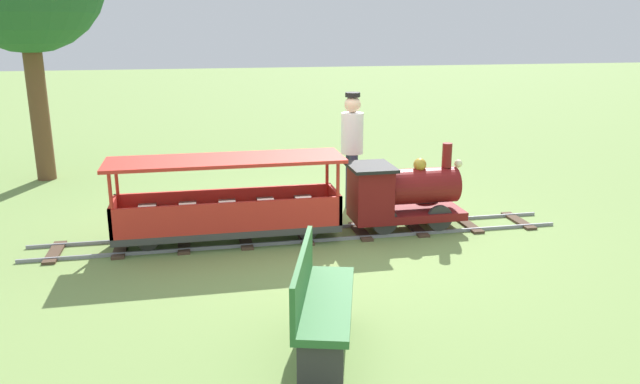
% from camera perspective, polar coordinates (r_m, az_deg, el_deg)
% --- Properties ---
extents(ground_plane, '(60.00, 60.00, 0.00)m').
position_cam_1_polar(ground_plane, '(7.49, -0.09, -4.07)').
color(ground_plane, '#75934C').
extents(track, '(0.69, 6.40, 0.04)m').
position_cam_1_polar(track, '(7.45, -1.51, -4.04)').
color(track, gray).
rests_on(track, ground_plane).
extents(locomotive, '(0.65, 1.45, 1.04)m').
position_cam_1_polar(locomotive, '(7.61, 7.53, -0.06)').
color(locomotive, maroon).
rests_on(locomotive, ground_plane).
extents(passenger_car, '(0.75, 2.70, 0.97)m').
position_cam_1_polar(passenger_car, '(7.23, -8.57, -1.45)').
color(passenger_car, '#3F3F3F').
rests_on(passenger_car, ground_plane).
extents(conductor_person, '(0.30, 0.30, 1.62)m').
position_cam_1_polar(conductor_person, '(8.30, 3.00, 4.68)').
color(conductor_person, '#282D47').
rests_on(conductor_person, ground_plane).
extents(park_bench, '(1.36, 0.74, 0.82)m').
position_cam_1_polar(park_bench, '(4.80, -0.07, -10.25)').
color(park_bench, '#2D6B33').
rests_on(park_bench, ground_plane).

